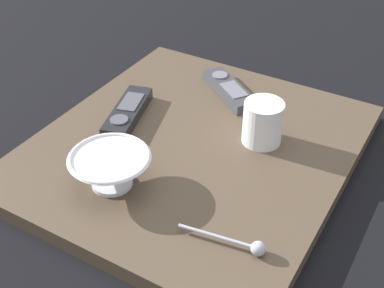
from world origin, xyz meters
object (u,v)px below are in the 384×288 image
at_px(coffee_mug, 263,123).
at_px(teaspoon, 248,245).
at_px(cereal_bowl, 111,168).
at_px(tv_remote_far, 128,112).
at_px(tv_remote_near, 229,89).

distance_m(coffee_mug, teaspoon, 0.29).
height_order(cereal_bowl, tv_remote_far, cereal_bowl).
xyz_separation_m(tv_remote_near, tv_remote_far, (-0.19, 0.14, 0.00)).
bearing_deg(coffee_mug, tv_remote_far, 103.30).
bearing_deg(teaspoon, cereal_bowl, 85.81).
bearing_deg(tv_remote_near, cereal_bowl, 174.20).
distance_m(cereal_bowl, tv_remote_near, 0.38).
relative_size(teaspoon, tv_remote_near, 0.83).
distance_m(tv_remote_near, tv_remote_far, 0.24).
relative_size(cereal_bowl, coffee_mug, 1.66).
bearing_deg(teaspoon, tv_remote_far, 61.14).
bearing_deg(cereal_bowl, tv_remote_near, -5.80).
distance_m(teaspoon, tv_remote_near, 0.47).
xyz_separation_m(coffee_mug, tv_remote_near, (0.13, 0.14, -0.03)).
distance_m(teaspoon, tv_remote_far, 0.43).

